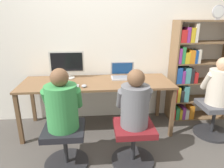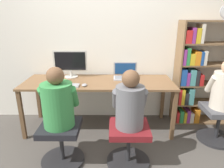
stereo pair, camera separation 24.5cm
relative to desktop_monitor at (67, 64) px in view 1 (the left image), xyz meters
The scene contains 15 objects.
ground_plane 1.21m from the desktop_monitor, 52.34° to the right, with size 14.00×14.00×0.00m, color #4C4742.
wall_back 0.59m from the desktop_monitor, 25.75° to the left, with size 10.00×0.05×2.60m.
desk 0.56m from the desktop_monitor, 25.66° to the right, with size 2.17×0.72×0.76m.
desktop_monitor is the anchor object (origin of this frame).
laptop 0.86m from the desktop_monitor, ahead, with size 0.36×0.28×0.23m.
keyboard 0.49m from the desktop_monitor, 89.78° to the right, with size 0.38×0.14×0.03m.
computer_mouse_by_keyboard 0.54m from the desktop_monitor, 58.11° to the right, with size 0.07×0.10×0.03m.
office_chair_left 1.23m from the desktop_monitor, 86.83° to the right, with size 0.51×0.51×0.49m.
office_chair_right 1.50m from the desktop_monitor, 50.60° to the right, with size 0.51×0.51×0.49m.
person_at_monitor 1.02m from the desktop_monitor, 86.82° to the right, with size 0.42×0.35×0.67m.
person_at_laptop 1.33m from the desktop_monitor, 50.47° to the right, with size 0.38×0.33×0.65m.
bookshelf 1.97m from the desktop_monitor, ahead, with size 0.93×0.32×1.61m.
desk_clock 2.33m from the desktop_monitor, ahead, with size 0.19×0.03×0.21m.
office_chair_side 2.29m from the desktop_monitor, 14.16° to the right, with size 0.51×0.51×0.49m.
person_near_shelf 2.19m from the desktop_monitor, 14.03° to the right, with size 0.39×0.34×0.66m.
Camera 1 is at (-0.02, -2.40, 1.65)m, focal length 32.00 mm.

